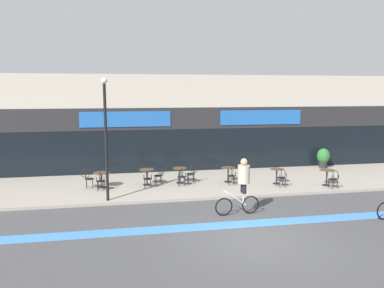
% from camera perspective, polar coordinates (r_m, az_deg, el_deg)
% --- Properties ---
extents(ground_plane, '(120.00, 120.00, 0.00)m').
position_cam_1_polar(ground_plane, '(12.30, 9.77, -14.25)').
color(ground_plane, '#424244').
extents(sidewalk_slab, '(40.00, 5.50, 0.12)m').
position_cam_1_polar(sidewalk_slab, '(18.91, 2.14, -5.95)').
color(sidewalk_slab, gray).
rests_on(sidewalk_slab, ground).
extents(storefront_facade, '(40.00, 4.06, 5.54)m').
position_cam_1_polar(storefront_facade, '(23.04, -0.39, 3.40)').
color(storefront_facade, '#B2A899').
rests_on(storefront_facade, ground).
extents(bike_lane_stripe, '(36.00, 0.70, 0.01)m').
position_cam_1_polar(bike_lane_stripe, '(13.57, 7.61, -12.00)').
color(bike_lane_stripe, '#3D7AB7').
rests_on(bike_lane_stripe, ground).
extents(bistro_table_0, '(0.78, 0.78, 0.71)m').
position_cam_1_polar(bistro_table_0, '(18.20, -13.63, -4.86)').
color(bistro_table_0, black).
rests_on(bistro_table_0, sidewalk_slab).
extents(bistro_table_1, '(0.71, 0.71, 0.77)m').
position_cam_1_polar(bistro_table_1, '(18.27, -6.89, -4.53)').
color(bistro_table_1, black).
rests_on(bistro_table_1, sidewalk_slab).
extents(bistro_table_2, '(0.70, 0.70, 0.76)m').
position_cam_1_polar(bistro_table_2, '(18.53, -1.86, -4.32)').
color(bistro_table_2, black).
rests_on(bistro_table_2, sidewalk_slab).
extents(bistro_table_3, '(0.70, 0.70, 0.74)m').
position_cam_1_polar(bistro_table_3, '(18.81, 5.53, -4.22)').
color(bistro_table_3, black).
rests_on(bistro_table_3, sidewalk_slab).
extents(bistro_table_4, '(0.65, 0.65, 0.75)m').
position_cam_1_polar(bistro_table_4, '(18.81, 12.77, -4.37)').
color(bistro_table_4, black).
rests_on(bistro_table_4, sidewalk_slab).
extents(bistro_table_5, '(0.71, 0.71, 0.77)m').
position_cam_1_polar(bistro_table_5, '(19.16, 19.86, -4.36)').
color(bistro_table_5, black).
rests_on(bistro_table_5, sidewalk_slab).
extents(cafe_chair_0_near, '(0.44, 0.59, 0.90)m').
position_cam_1_polar(cafe_chair_0_near, '(17.60, -13.76, -5.31)').
color(cafe_chair_0_near, black).
rests_on(cafe_chair_0_near, sidewalk_slab).
extents(cafe_chair_0_side, '(0.59, 0.42, 0.90)m').
position_cam_1_polar(cafe_chair_0_side, '(18.25, -15.60, -4.90)').
color(cafe_chair_0_side, black).
rests_on(cafe_chair_0_side, sidewalk_slab).
extents(cafe_chair_1_near, '(0.42, 0.58, 0.90)m').
position_cam_1_polar(cafe_chair_1_near, '(17.67, -6.77, -5.08)').
color(cafe_chair_1_near, black).
rests_on(cafe_chair_1_near, sidewalk_slab).
extents(cafe_chair_1_side, '(0.59, 0.44, 0.90)m').
position_cam_1_polar(cafe_chair_1_side, '(18.33, -4.94, -4.57)').
color(cafe_chair_1_side, black).
rests_on(cafe_chair_1_side, sidewalk_slab).
extents(cafe_chair_2_near, '(0.40, 0.57, 0.90)m').
position_cam_1_polar(cafe_chair_2_near, '(17.93, -1.56, -4.83)').
color(cafe_chair_2_near, black).
rests_on(cafe_chair_2_near, sidewalk_slab).
extents(cafe_chair_2_side, '(0.58, 0.42, 0.90)m').
position_cam_1_polar(cafe_chair_2_side, '(18.63, 0.05, -4.33)').
color(cafe_chair_2_side, black).
rests_on(cafe_chair_2_side, sidewalk_slab).
extents(cafe_chair_3_near, '(0.43, 0.59, 0.90)m').
position_cam_1_polar(cafe_chair_3_near, '(18.23, 6.06, -4.66)').
color(cafe_chair_3_near, black).
rests_on(cafe_chair_3_near, sidewalk_slab).
extents(cafe_chair_4_near, '(0.43, 0.59, 0.90)m').
position_cam_1_polar(cafe_chair_4_near, '(18.25, 13.56, -4.82)').
color(cafe_chair_4_near, black).
rests_on(cafe_chair_4_near, sidewalk_slab).
extents(cafe_chair_5_near, '(0.43, 0.59, 0.90)m').
position_cam_1_polar(cafe_chair_5_near, '(18.65, 20.84, -4.86)').
color(cafe_chair_5_near, black).
rests_on(cafe_chair_5_near, sidewalk_slab).
extents(planter_pot, '(0.74, 0.74, 1.15)m').
position_cam_1_polar(planter_pot, '(23.52, 19.38, -1.90)').
color(planter_pot, '#232326').
rests_on(planter_pot, sidewalk_slab).
extents(lamp_post, '(0.26, 0.26, 5.05)m').
position_cam_1_polar(lamp_post, '(15.61, -13.02, 2.00)').
color(lamp_post, black).
rests_on(lamp_post, sidewalk_slab).
extents(cyclist_0, '(1.76, 0.52, 2.16)m').
position_cam_1_polar(cyclist_0, '(14.24, 7.65, -5.76)').
color(cyclist_0, black).
rests_on(cyclist_0, ground).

